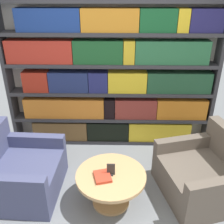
# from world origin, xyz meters

# --- Properties ---
(ground_plane) EXTENTS (14.00, 14.00, 0.00)m
(ground_plane) POSITION_xyz_m (0.00, 0.00, 0.00)
(ground_plane) COLOR slate
(bookshelf) EXTENTS (3.09, 0.30, 2.17)m
(bookshelf) POSITION_xyz_m (0.02, 1.50, 1.07)
(bookshelf) COLOR silver
(bookshelf) RESTS_ON ground_plane
(armchair_left) EXTENTS (0.92, 0.98, 0.80)m
(armchair_left) POSITION_xyz_m (-1.10, 0.32, 0.27)
(armchair_left) COLOR #42476B
(armchair_left) RESTS_ON ground_plane
(armchair_right) EXTENTS (1.10, 1.14, 0.80)m
(armchair_right) POSITION_xyz_m (1.16, 0.33, 0.27)
(armchair_right) COLOR brown
(armchair_right) RESTS_ON ground_plane
(coffee_table) EXTENTS (0.81, 0.81, 0.42)m
(coffee_table) POSITION_xyz_m (0.03, 0.14, 0.30)
(coffee_table) COLOR tan
(coffee_table) RESTS_ON ground_plane
(table_sign) EXTENTS (0.09, 0.06, 0.15)m
(table_sign) POSITION_xyz_m (0.03, 0.14, 0.49)
(table_sign) COLOR black
(table_sign) RESTS_ON coffee_table
(stray_book) EXTENTS (0.23, 0.25, 0.03)m
(stray_book) POSITION_xyz_m (-0.06, 0.08, 0.44)
(stray_book) COLOR #B73823
(stray_book) RESTS_ON coffee_table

